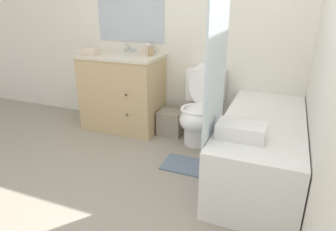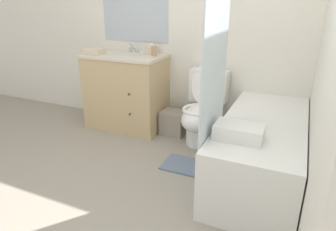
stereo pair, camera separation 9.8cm
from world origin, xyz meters
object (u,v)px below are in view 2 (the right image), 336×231
sink_faucet (133,49)px  bath_mat (189,166)px  hand_towel_folded (95,51)px  bathtub (261,149)px  tissue_box (151,49)px  wastebasket (173,123)px  bath_towel_folded (239,132)px  soap_dispenser (154,51)px  toilet (202,111)px  vanity_cabinet (126,91)px

sink_faucet → bath_mat: 1.62m
hand_towel_folded → bath_mat: (1.37, -0.49, -0.92)m
bathtub → bath_mat: 0.68m
tissue_box → sink_faucet: bearing=170.2°
wastebasket → bath_towel_folded: size_ratio=0.82×
soap_dispenser → wastebasket: bearing=-9.9°
bathtub → bath_towel_folded: size_ratio=4.56×
toilet → bathtub: toilet is taller
toilet → soap_dispenser: (-0.62, 0.12, 0.58)m
toilet → bathtub: size_ratio=0.55×
vanity_cabinet → bath_towel_folded: size_ratio=2.69×
toilet → bath_mat: size_ratio=1.73×
soap_dispenser → bath_towel_folded: (1.19, -1.01, -0.36)m
soap_dispenser → bath_towel_folded: bearing=-40.4°
sink_faucet → wastebasket: bearing=-17.1°
bathtub → tissue_box: 1.69m
tissue_box → soap_dispenser: (0.09, -0.10, 0.01)m
tissue_box → hand_towel_folded: size_ratio=0.60×
vanity_cabinet → tissue_box: 0.58m
bathtub → tissue_box: size_ratio=12.49×
hand_towel_folded → bath_mat: size_ratio=0.42×
bath_mat → tissue_box: bearing=135.3°
sink_faucet → toilet: (0.98, -0.26, -0.56)m
sink_faucet → soap_dispenser: 0.38m
toilet → bathtub: 0.83m
hand_towel_folded → bath_mat: 1.72m
bath_mat → sink_faucet: bearing=142.0°
soap_dispenser → hand_towel_folded: soap_dispenser is taller
soap_dispenser → hand_towel_folded: bearing=-164.5°
toilet → bath_towel_folded: (0.56, -0.89, 0.23)m
bathtub → bath_towel_folded: bath_towel_folded is taller
vanity_cabinet → wastebasket: 0.69m
sink_faucet → hand_towel_folded: bearing=-134.1°
vanity_cabinet → tissue_box: (0.27, 0.15, 0.49)m
bath_towel_folded → sink_faucet: bearing=143.1°
soap_dispenser → bath_mat: soap_dispenser is taller
soap_dispenser → bath_mat: 1.35m
bath_mat → toilet: bearing=97.4°
toilet → soap_dispenser: bearing=169.3°
wastebasket → hand_towel_folded: size_ratio=1.35×
tissue_box → hand_towel_folded: 0.65m
toilet → bath_towel_folded: bearing=-57.8°
sink_faucet → hand_towel_folded: 0.46m
wastebasket → soap_dispenser: 0.85m
sink_faucet → hand_towel_folded: size_ratio=0.68×
sink_faucet → tissue_box: tissue_box is taller
sink_faucet → toilet: 1.15m
bathtub → wastebasket: (-1.05, 0.53, -0.13)m
tissue_box → bath_towel_folded: (1.27, -1.11, -0.35)m
soap_dispenser → bathtub: bearing=-23.6°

